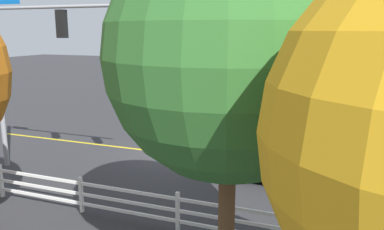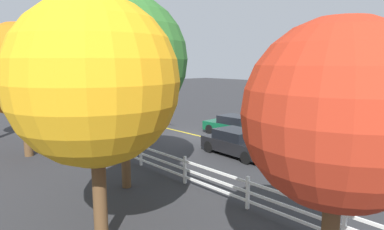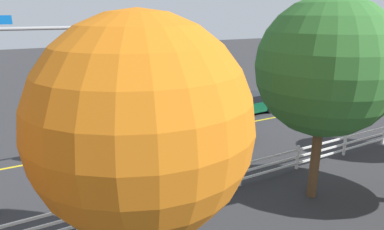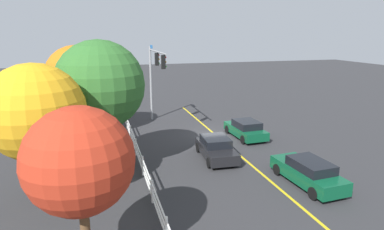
% 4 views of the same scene
% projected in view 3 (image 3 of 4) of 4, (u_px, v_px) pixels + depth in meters
% --- Properties ---
extents(ground_plane, '(120.00, 120.00, 0.00)m').
position_uv_depth(ground_plane, '(121.00, 147.00, 18.11)').
color(ground_plane, '#2D2D30').
extents(lane_center_stripe, '(28.00, 0.16, 0.01)m').
position_uv_depth(lane_center_stripe, '(186.00, 134.00, 19.97)').
color(lane_center_stripe, gold).
rests_on(lane_center_stripe, ground_plane).
extents(signal_assembly, '(7.15, 0.37, 6.81)m').
position_uv_depth(signal_assembly, '(47.00, 76.00, 11.68)').
color(signal_assembly, gray).
rests_on(signal_assembly, ground_plane).
extents(car_0, '(4.13, 2.06, 1.36)m').
position_uv_depth(car_0, '(134.00, 121.00, 20.29)').
color(car_0, '#0C4C2D').
rests_on(car_0, ground_plane).
extents(car_1, '(4.13, 2.09, 1.37)m').
position_uv_depth(car_1, '(215.00, 129.00, 18.81)').
color(car_1, black).
rests_on(car_1, ground_plane).
extents(car_2, '(4.57, 2.03, 1.41)m').
position_uv_depth(car_2, '(248.00, 104.00, 23.89)').
color(car_2, '#0C4C2D').
rests_on(car_2, ground_plane).
extents(white_rail_fence, '(26.10, 0.10, 1.15)m').
position_uv_depth(white_rail_fence, '(240.00, 172.00, 13.85)').
color(white_rail_fence, white).
rests_on(white_rail_fence, ground_plane).
extents(tree_1, '(4.93, 4.93, 7.53)m').
position_uv_depth(tree_1, '(326.00, 68.00, 11.81)').
color(tree_1, brown).
rests_on(tree_1, ground_plane).
extents(tree_4, '(4.84, 4.84, 6.99)m').
position_uv_depth(tree_4, '(142.00, 126.00, 7.24)').
color(tree_4, brown).
rests_on(tree_4, ground_plane).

